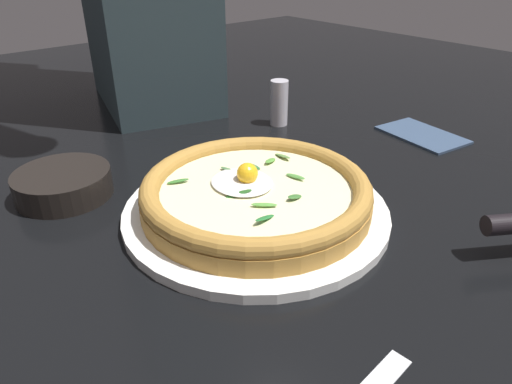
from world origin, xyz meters
TOP-DOWN VIEW (x-y plane):
  - ground_plane at (0.00, 0.00)m, footprint 2.40×2.40m
  - pizza_plate at (0.03, -0.01)m, footprint 0.32×0.32m
  - pizza at (0.03, -0.01)m, footprint 0.28×0.28m
  - side_bowl at (0.23, 0.16)m, footprint 0.12×0.12m
  - folded_napkin at (0.04, -0.39)m, footprint 0.15×0.11m
  - pepper_shaker at (0.24, -0.24)m, footprint 0.03×0.03m

SIDE VIEW (x-z plane):
  - ground_plane at x=0.00m, z-range -0.03..0.00m
  - folded_napkin at x=0.04m, z-range 0.00..0.01m
  - pizza_plate at x=0.03m, z-range 0.00..0.01m
  - side_bowl at x=0.23m, z-range 0.00..0.04m
  - pizza at x=0.03m, z-range 0.01..0.06m
  - pepper_shaker at x=0.24m, z-range 0.00..0.08m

